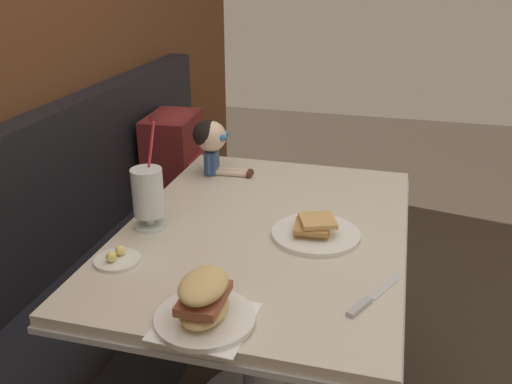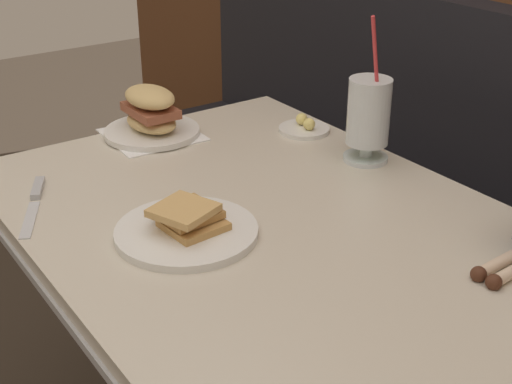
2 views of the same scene
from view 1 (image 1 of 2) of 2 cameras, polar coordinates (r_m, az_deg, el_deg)
The scene contains 9 objects.
booth_bench at distance 2.05m, azimuth -16.85°, elevation -11.77°, with size 2.60×0.48×1.00m.
diner_table at distance 1.71m, azimuth 0.88°, elevation -9.53°, with size 1.11×0.81×0.74m.
toast_plate at distance 1.56m, azimuth 6.14°, elevation -4.11°, with size 0.25×0.25×0.06m.
milkshake_glass at distance 1.60m, azimuth -11.12°, elevation -0.31°, with size 0.10×0.10×0.31m.
sandwich_plate at distance 1.20m, azimuth -5.38°, elevation -11.47°, with size 0.22×0.22×0.12m.
butter_saucer at distance 1.48m, azimuth -14.18°, elevation -6.69°, with size 0.12×0.12×0.04m.
butter_knife at distance 1.31m, azimuth 11.43°, elevation -10.99°, with size 0.22×0.12×0.01m.
seated_doll at distance 1.97m, azimuth -4.69°, elevation 5.46°, with size 0.12×0.22×0.20m.
backpack at distance 2.48m, azimuth -8.40°, elevation 4.04°, with size 0.31×0.26×0.41m.
Camera 1 is at (-1.39, -0.16, 1.47)m, focal length 38.64 mm.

